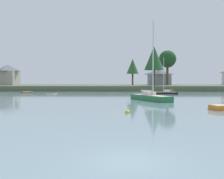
% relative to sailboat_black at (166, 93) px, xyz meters
% --- Properties ---
extents(ground_plane, '(484.09, 484.09, 0.00)m').
position_rel_sailboat_black_xyz_m(ground_plane, '(-12.09, -55.81, -0.20)').
color(ground_plane, gray).
extents(far_shore_bank, '(217.84, 42.80, 1.69)m').
position_rel_sailboat_black_xyz_m(far_shore_bank, '(-12.09, 38.12, 0.65)').
color(far_shore_bank, '#4C563D').
rests_on(far_shore_bank, ground).
extents(sailboat_black, '(6.18, 2.03, 9.61)m').
position_rel_sailboat_black_xyz_m(sailboat_black, '(0.00, 0.00, 0.00)').
color(sailboat_black, black).
rests_on(sailboat_black, ground).
extents(dinghy_cream, '(2.96, 2.13, 0.44)m').
position_rel_sailboat_black_xyz_m(dinghy_cream, '(-29.34, 1.47, -0.08)').
color(dinghy_cream, beige).
rests_on(dinghy_cream, ground).
extents(sailboat_green, '(6.31, 9.90, 14.16)m').
position_rel_sailboat_black_xyz_m(sailboat_green, '(-6.73, -21.91, 0.10)').
color(sailboat_green, '#236B3D').
rests_on(sailboat_green, ground).
extents(dinghy_wood, '(2.82, 3.34, 0.54)m').
position_rel_sailboat_black_xyz_m(dinghy_wood, '(-37.70, 6.38, -0.06)').
color(dinghy_wood, brown).
rests_on(dinghy_wood, ground).
extents(mooring_buoy_yellow, '(0.52, 0.52, 0.57)m').
position_rel_sailboat_black_xyz_m(mooring_buoy_yellow, '(-11.43, -39.52, -0.10)').
color(mooring_buoy_yellow, yellow).
rests_on(mooring_buoy_yellow, ground).
extents(shore_tree_right_mid, '(4.83, 4.83, 10.50)m').
position_rel_sailboat_black_xyz_m(shore_tree_right_mid, '(-5.88, 38.76, 8.95)').
color(shore_tree_right_mid, brown).
rests_on(shore_tree_right_mid, far_shore_bank).
extents(shore_tree_far_right, '(6.64, 6.64, 13.57)m').
position_rel_sailboat_black_xyz_m(shore_tree_far_right, '(0.47, 23.62, 10.93)').
color(shore_tree_far_right, brown).
rests_on(shore_tree_far_right, far_shore_bank).
extents(shore_tree_inland_c, '(6.59, 6.59, 13.35)m').
position_rel_sailboat_black_xyz_m(shore_tree_inland_c, '(7.13, 34.26, 11.41)').
color(shore_tree_inland_c, brown).
rests_on(shore_tree_inland_c, far_shore_bank).
extents(cottage_hillside, '(7.69, 8.93, 8.01)m').
position_rel_sailboat_black_xyz_m(cottage_hillside, '(-55.41, 36.61, 5.63)').
color(cottage_hillside, '#9E998E').
rests_on(cottage_hillside, far_shore_bank).
extents(cottage_behind_trees, '(9.75, 8.58, 6.41)m').
position_rel_sailboat_black_xyz_m(cottage_behind_trees, '(5.99, 46.48, 4.81)').
color(cottage_behind_trees, gray).
rests_on(cottage_behind_trees, far_shore_bank).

